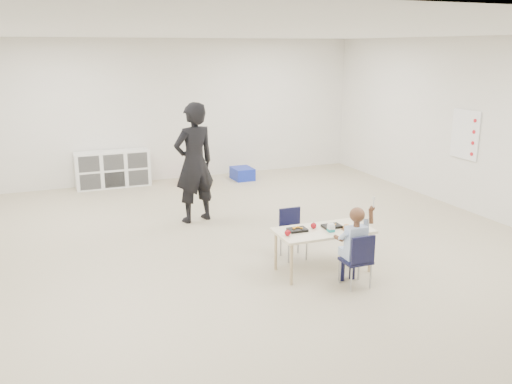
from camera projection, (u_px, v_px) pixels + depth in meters
name	position (u px, v px, depth m)	size (l,w,h in m)	color
room	(253.00, 148.00, 6.80)	(9.00, 9.02, 2.80)	beige
table	(323.00, 250.00, 6.52)	(1.17, 0.61, 0.53)	beige
chair_near	(356.00, 259.00, 6.10)	(0.31, 0.29, 0.64)	black
chair_far	(294.00, 234.00, 6.91)	(0.31, 0.29, 0.64)	black
child	(357.00, 244.00, 6.05)	(0.42, 0.42, 1.00)	#B7CFF8
lunch_tray_near	(332.00, 226.00, 6.52)	(0.22, 0.16, 0.03)	black
lunch_tray_far	(297.00, 230.00, 6.39)	(0.22, 0.16, 0.03)	black
milk_carton	(331.00, 228.00, 6.34)	(0.07, 0.07, 0.10)	white
bread_roll	(347.00, 227.00, 6.44)	(0.09, 0.09, 0.07)	tan
apple_near	(314.00, 226.00, 6.47)	(0.07, 0.07, 0.07)	maroon
apple_far	(288.00, 233.00, 6.22)	(0.07, 0.07, 0.07)	maroon
cubby_shelf	(113.00, 169.00, 10.46)	(1.40, 0.40, 0.70)	white
rules_poster	(465.00, 134.00, 8.84)	(0.02, 0.60, 0.80)	white
adult	(194.00, 163.00, 8.25)	(0.67, 0.44, 1.84)	black
bin_red	(191.00, 178.00, 10.76)	(0.36, 0.46, 0.22)	red
bin_yellow	(195.00, 178.00, 10.68)	(0.39, 0.50, 0.24)	yellow
bin_blue	(242.00, 174.00, 11.09)	(0.39, 0.50, 0.24)	#162BAA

